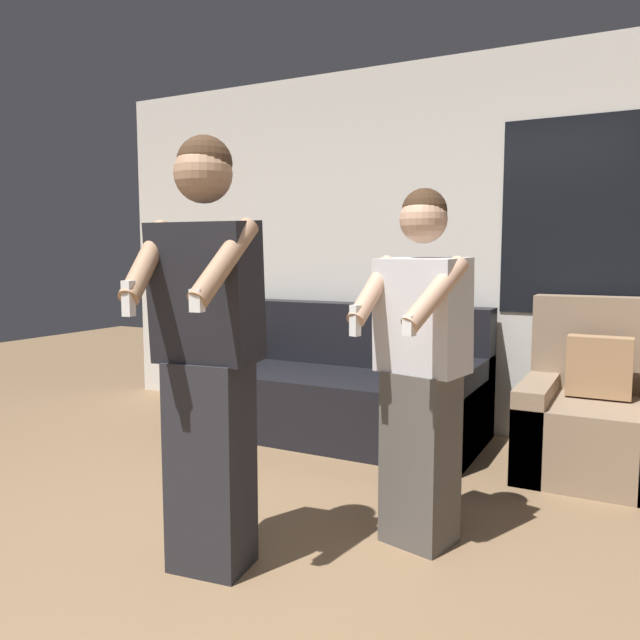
% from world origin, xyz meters
% --- Properties ---
extents(wall_back, '(5.68, 0.07, 2.70)m').
position_xyz_m(wall_back, '(0.02, 3.20, 1.35)').
color(wall_back, silver).
rests_on(wall_back, ground_plane).
extents(couch, '(2.11, 0.95, 0.93)m').
position_xyz_m(couch, '(-0.56, 2.70, 0.31)').
color(couch, black).
rests_on(couch, ground_plane).
extents(armchair, '(0.83, 0.89, 1.04)m').
position_xyz_m(armchair, '(1.19, 2.70, 0.33)').
color(armchair, '#937A60').
rests_on(armchair, ground_plane).
extents(side_table, '(0.42, 0.37, 0.85)m').
position_xyz_m(side_table, '(-1.90, 2.96, 0.56)').
color(side_table, black).
rests_on(side_table, ground_plane).
extents(person_left, '(0.47, 0.50, 1.76)m').
position_xyz_m(person_left, '(-0.15, 0.69, 0.91)').
color(person_left, '#28282D').
rests_on(person_left, ground_plane).
extents(person_right, '(0.47, 0.52, 1.58)m').
position_xyz_m(person_right, '(0.54, 1.31, 0.80)').
color(person_right, '#56514C').
rests_on(person_right, ground_plane).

